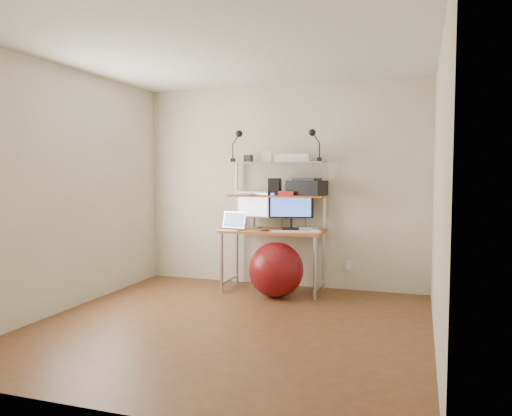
{
  "coord_description": "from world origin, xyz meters",
  "views": [
    {
      "loc": [
        1.66,
        -4.24,
        1.42
      ],
      "look_at": [
        -0.12,
        1.15,
        1.02
      ],
      "focal_mm": 35.0,
      "sensor_mm": 36.0,
      "label": 1
    }
  ],
  "objects_px": {
    "printer": "(307,187)",
    "exercise_ball": "(276,270)",
    "monitor_silver": "(253,207)",
    "monitor_black": "(291,207)",
    "laptop": "(233,226)"
  },
  "relations": [
    {
      "from": "laptop",
      "to": "monitor_black",
      "type": "bearing_deg",
      "value": 31.51
    },
    {
      "from": "monitor_black",
      "to": "exercise_ball",
      "type": "bearing_deg",
      "value": -113.3
    },
    {
      "from": "printer",
      "to": "exercise_ball",
      "type": "relative_size",
      "value": 0.78
    },
    {
      "from": "printer",
      "to": "exercise_ball",
      "type": "bearing_deg",
      "value": -105.72
    },
    {
      "from": "monitor_black",
      "to": "printer",
      "type": "xyz_separation_m",
      "value": [
        0.19,
        0.02,
        0.24
      ]
    },
    {
      "from": "monitor_silver",
      "to": "monitor_black",
      "type": "distance_m",
      "value": 0.49
    },
    {
      "from": "monitor_silver",
      "to": "monitor_black",
      "type": "xyz_separation_m",
      "value": [
        0.49,
        -0.01,
        0.01
      ]
    },
    {
      "from": "printer",
      "to": "exercise_ball",
      "type": "distance_m",
      "value": 1.06
    },
    {
      "from": "exercise_ball",
      "to": "laptop",
      "type": "bearing_deg",
      "value": 165.07
    },
    {
      "from": "printer",
      "to": "exercise_ball",
      "type": "xyz_separation_m",
      "value": [
        -0.25,
        -0.44,
        -0.93
      ]
    },
    {
      "from": "monitor_black",
      "to": "laptop",
      "type": "height_order",
      "value": "monitor_black"
    },
    {
      "from": "exercise_ball",
      "to": "printer",
      "type": "bearing_deg",
      "value": 59.79
    },
    {
      "from": "monitor_black",
      "to": "printer",
      "type": "relative_size",
      "value": 1.1
    },
    {
      "from": "printer",
      "to": "monitor_black",
      "type": "bearing_deg",
      "value": -158.94
    },
    {
      "from": "monitor_silver",
      "to": "monitor_black",
      "type": "relative_size",
      "value": 0.9
    }
  ]
}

